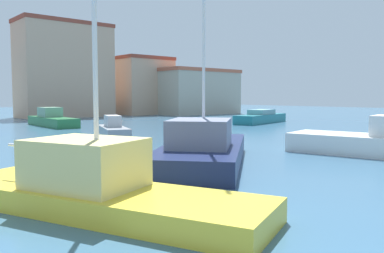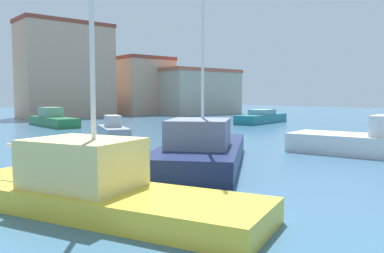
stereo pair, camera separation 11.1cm
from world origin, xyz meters
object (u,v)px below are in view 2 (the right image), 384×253
sailboat_navy_behind_lamppost (202,148)px  sailboat_yellow_distant_east (91,185)px  motorboat_teal_inner_mooring (262,118)px  motorboat_green_mid_harbor (53,120)px  motorboat_grey_outer_mooring (113,133)px

sailboat_navy_behind_lamppost → sailboat_yellow_distant_east: (-6.42, -3.07, -0.04)m
motorboat_teal_inner_mooring → motorboat_green_mid_harbor: bearing=150.8°
sailboat_yellow_distant_east → motorboat_green_mid_harbor: bearing=70.4°
motorboat_green_mid_harbor → motorboat_teal_inner_mooring: (17.89, -9.99, -0.04)m
sailboat_yellow_distant_east → motorboat_grey_outer_mooring: bearing=58.4°
sailboat_navy_behind_lamppost → motorboat_grey_outer_mooring: 8.91m
sailboat_yellow_distant_east → motorboat_teal_inner_mooring: bearing=32.3°
sailboat_navy_behind_lamppost → motorboat_grey_outer_mooring: sailboat_navy_behind_lamppost is taller
motorboat_green_mid_harbor → motorboat_teal_inner_mooring: 20.49m
motorboat_green_mid_harbor → motorboat_grey_outer_mooring: (-2.45, -15.54, 0.01)m
sailboat_navy_behind_lamppost → motorboat_grey_outer_mooring: (0.91, 8.86, -0.07)m
motorboat_grey_outer_mooring → sailboat_yellow_distant_east: size_ratio=0.40×
motorboat_teal_inner_mooring → sailboat_navy_behind_lamppost: bearing=-145.9°
sailboat_navy_behind_lamppost → motorboat_green_mid_harbor: size_ratio=1.73×
sailboat_navy_behind_lamppost → sailboat_yellow_distant_east: sailboat_navy_behind_lamppost is taller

